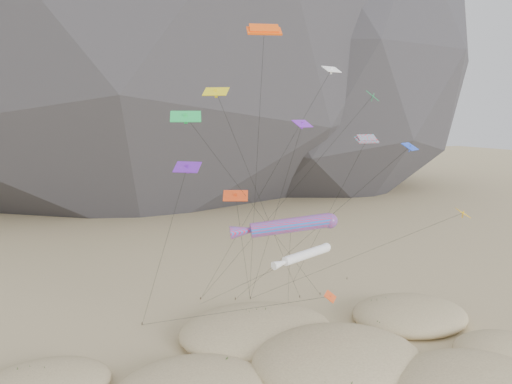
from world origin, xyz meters
The scene contains 8 objects.
dunes centered at (-1.10, 4.28, 0.69)m, with size 48.36×36.58×3.84m.
dune_grass centered at (-0.71, 4.53, 0.83)m, with size 43.63×28.78×1.56m.
kite_stakes centered at (2.43, 23.68, 0.15)m, with size 27.94×4.93×0.30m.
rainbow_tube_kite centered at (-1.91, 7.58, 12.68)m, with size 11.64×15.40×13.68m.
white_tube_kite centered at (0.28, 8.70, 9.62)m, with size 8.15×17.48×10.29m.
orange_parafoil centered at (-2.47, 11.24, 28.49)m, with size 5.77×15.33×29.35m.
multi_parafoil centered at (8.31, 11.72, 19.20)m, with size 2.26×16.90×19.92m.
delta_kites centered at (1.12, 11.31, 18.49)m, with size 29.16×22.06×26.64m.
Camera 1 is at (-19.32, -28.83, 21.71)m, focal length 35.00 mm.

